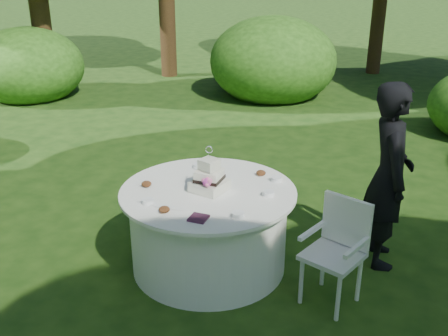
% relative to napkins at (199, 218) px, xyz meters
% --- Properties ---
extents(ground, '(80.00, 80.00, 0.00)m').
position_rel_napkins_xyz_m(ground, '(-0.14, 0.53, -0.78)').
color(ground, '#16330E').
rests_on(ground, ground).
extents(napkins, '(0.14, 0.14, 0.02)m').
position_rel_napkins_xyz_m(napkins, '(0.00, 0.00, 0.00)').
color(napkins, '#401B32').
rests_on(napkins, table).
extents(feather_plume, '(0.48, 0.07, 0.01)m').
position_rel_napkins_xyz_m(feather_plume, '(-0.36, 0.10, -0.00)').
color(feather_plume, white).
rests_on(feather_plume, table).
extents(guest, '(0.55, 0.71, 1.71)m').
position_rel_napkins_xyz_m(guest, '(1.33, 1.21, 0.08)').
color(guest, black).
rests_on(guest, ground).
extents(table, '(1.56, 1.56, 0.77)m').
position_rel_napkins_xyz_m(table, '(-0.14, 0.53, -0.39)').
color(table, white).
rests_on(table, ground).
extents(cake, '(0.33, 0.33, 0.41)m').
position_rel_napkins_xyz_m(cake, '(-0.12, 0.52, 0.10)').
color(cake, silver).
rests_on(cake, table).
extents(chair, '(0.54, 0.54, 0.89)m').
position_rel_napkins_xyz_m(chair, '(1.03, 0.45, -0.26)').
color(chair, silver).
rests_on(chair, ground).
extents(votives, '(0.99, 0.96, 0.04)m').
position_rel_napkins_xyz_m(votives, '(0.02, 0.55, 0.01)').
color(votives, white).
rests_on(votives, table).
extents(petal_cups, '(0.97, 1.09, 0.05)m').
position_rel_napkins_xyz_m(petal_cups, '(-0.26, 0.48, 0.02)').
color(petal_cups, '#562D16').
rests_on(petal_cups, table).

